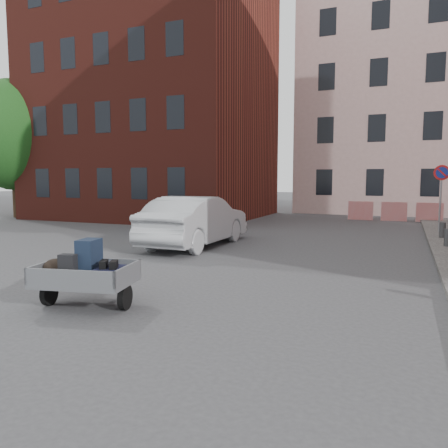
% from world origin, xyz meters
% --- Properties ---
extents(ground, '(120.00, 120.00, 0.00)m').
position_xyz_m(ground, '(0.00, 0.00, 0.00)').
color(ground, '#38383A').
rests_on(ground, ground).
extents(building_brick, '(12.00, 10.00, 14.00)m').
position_xyz_m(building_brick, '(-9.00, 13.00, 7.00)').
color(building_brick, '#591E16').
rests_on(building_brick, ground).
extents(building_pink, '(16.00, 8.00, 14.00)m').
position_xyz_m(building_pink, '(6.00, 22.00, 7.00)').
color(building_pink, '#BE9892').
rests_on(building_pink, ground).
extents(far_building, '(6.00, 6.00, 8.00)m').
position_xyz_m(far_building, '(-20.00, 22.00, 4.00)').
color(far_building, maroon).
rests_on(far_building, ground).
extents(tree, '(5.28, 5.28, 8.30)m').
position_xyz_m(tree, '(-16.00, 9.00, 5.17)').
color(tree, '#3D2B1C').
rests_on(tree, ground).
extents(no_parking_sign, '(0.60, 0.09, 2.65)m').
position_xyz_m(no_parking_sign, '(6.00, 9.48, 2.01)').
color(no_parking_sign, gray).
rests_on(no_parking_sign, sidewalk).
extents(barriers, '(4.70, 0.18, 1.00)m').
position_xyz_m(barriers, '(4.20, 15.00, 0.50)').
color(barriers, red).
rests_on(barriers, ground).
extents(trailer, '(1.79, 1.93, 1.20)m').
position_xyz_m(trailer, '(-0.40, -3.71, 0.61)').
color(trailer, black).
rests_on(trailer, ground).
extents(dumpster, '(3.11, 2.16, 1.18)m').
position_xyz_m(dumpster, '(-3.89, 6.59, 0.60)').
color(dumpster, '#1D4D8B').
rests_on(dumpster, ground).
extents(silver_car, '(1.81, 5.07, 1.67)m').
position_xyz_m(silver_car, '(-1.70, 3.32, 0.83)').
color(silver_car, '#A9ACB1').
rests_on(silver_car, ground).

